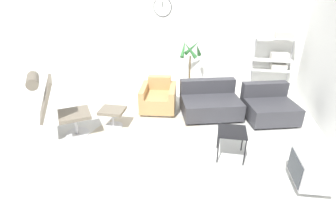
# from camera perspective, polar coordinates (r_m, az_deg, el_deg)

# --- Properties ---
(ground_plane) EXTENTS (12.00, 12.00, 0.00)m
(ground_plane) POSITION_cam_1_polar(r_m,az_deg,el_deg) (5.01, -1.65, -6.10)
(ground_plane) COLOR silver
(wall_back) EXTENTS (12.00, 0.09, 2.80)m
(wall_back) POSITION_cam_1_polar(r_m,az_deg,el_deg) (7.06, 2.67, 15.43)
(wall_back) COLOR silver
(wall_back) RESTS_ON ground_plane
(round_rug) EXTENTS (2.26, 2.26, 0.01)m
(round_rug) POSITION_cam_1_polar(r_m,az_deg,el_deg) (4.81, -4.38, -7.67)
(round_rug) COLOR #BCB29E
(round_rug) RESTS_ON ground_plane
(lounge_chair) EXTENTS (1.04, 0.93, 1.24)m
(lounge_chair) POSITION_cam_1_polar(r_m,az_deg,el_deg) (4.95, -23.58, 0.67)
(lounge_chair) COLOR #BCBCC1
(lounge_chair) RESTS_ON ground_plane
(ottoman) EXTENTS (0.47, 0.40, 0.39)m
(ottoman) POSITION_cam_1_polar(r_m,az_deg,el_deg) (5.20, -11.99, -1.89)
(ottoman) COLOR #BCBCC1
(ottoman) RESTS_ON ground_plane
(armchair_red) EXTENTS (0.82, 0.88, 0.69)m
(armchair_red) POSITION_cam_1_polar(r_m,az_deg,el_deg) (5.80, -2.09, 1.44)
(armchair_red) COLOR silver
(armchair_red) RESTS_ON ground_plane
(couch_low) EXTENTS (1.40, 1.18, 0.69)m
(couch_low) POSITION_cam_1_polar(r_m,az_deg,el_deg) (5.66, 9.10, 0.34)
(couch_low) COLOR black
(couch_low) RESTS_ON ground_plane
(couch_second) EXTENTS (1.16, 1.12, 0.69)m
(couch_second) POSITION_cam_1_polar(r_m,az_deg,el_deg) (5.80, 21.05, -0.49)
(couch_second) COLOR black
(couch_second) RESTS_ON ground_plane
(side_table) EXTENTS (0.45, 0.45, 0.48)m
(side_table) POSITION_cam_1_polar(r_m,az_deg,el_deg) (4.28, 13.75, -6.09)
(side_table) COLOR black
(side_table) RESTS_ON ground_plane
(crt_television) EXTENTS (0.48, 0.57, 0.51)m
(crt_television) POSITION_cam_1_polar(r_m,az_deg,el_deg) (4.16, 28.76, -12.45)
(crt_television) COLOR #B7B7B7
(crt_television) RESTS_ON ground_plane
(potted_plant) EXTENTS (0.51, 0.50, 1.33)m
(potted_plant) POSITION_cam_1_polar(r_m,az_deg,el_deg) (6.76, 4.77, 6.92)
(potted_plant) COLOR silver
(potted_plant) RESTS_ON ground_plane
(shelf_unit) EXTENTS (0.95, 0.28, 1.97)m
(shelf_unit) POSITION_cam_1_polar(r_m,az_deg,el_deg) (7.02, 22.86, 10.23)
(shelf_unit) COLOR #BCBCC1
(shelf_unit) RESTS_ON ground_plane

